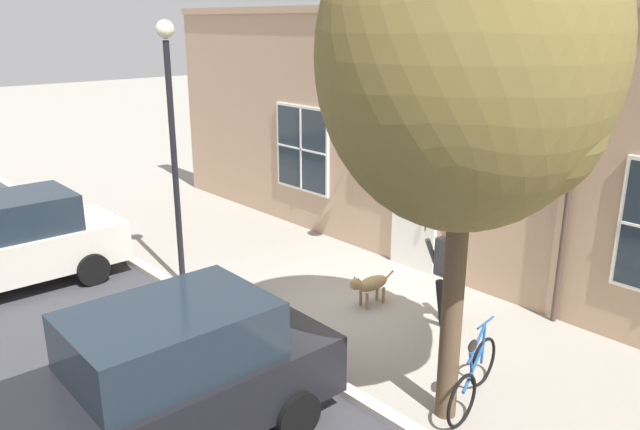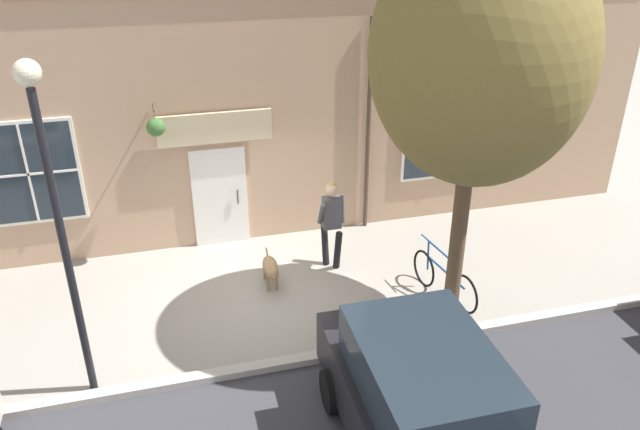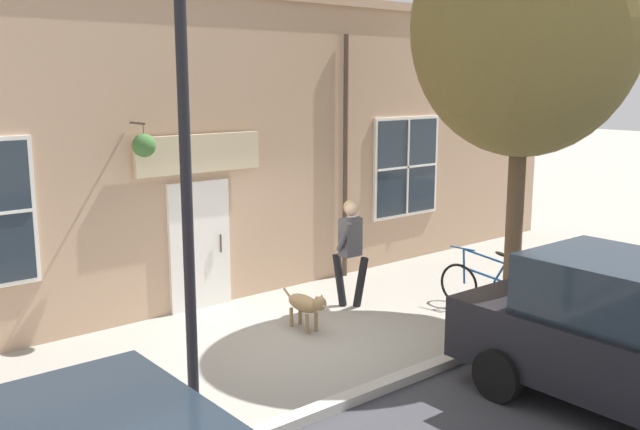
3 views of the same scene
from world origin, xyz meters
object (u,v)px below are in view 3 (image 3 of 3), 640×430
(pedestrian_walking, at_px, (350,242))
(leaning_bicycle, at_px, (489,286))
(dog_on_leash, at_px, (306,304))
(street_lamp, at_px, (185,137))
(street_tree_by_curb, at_px, (526,34))

(pedestrian_walking, xyz_separation_m, leaning_bicycle, (1.55, 1.66, -0.70))
(pedestrian_walking, distance_m, leaning_bicycle, 2.38)
(leaning_bicycle, bearing_deg, pedestrian_walking, -132.92)
(pedestrian_walking, relative_size, dog_on_leash, 1.66)
(dog_on_leash, height_order, leaning_bicycle, leaning_bicycle)
(pedestrian_walking, relative_size, street_lamp, 0.37)
(leaning_bicycle, height_order, street_lamp, street_lamp)
(dog_on_leash, xyz_separation_m, street_lamp, (1.98, -3.05, 2.76))
(street_tree_by_curb, relative_size, leaning_bicycle, 3.80)
(street_tree_by_curb, height_order, street_lamp, street_tree_by_curb)
(street_tree_by_curb, distance_m, street_lamp, 6.13)
(pedestrian_walking, bearing_deg, leaning_bicycle, 47.08)
(pedestrian_walking, height_order, street_lamp, street_lamp)
(street_tree_by_curb, bearing_deg, dog_on_leash, -117.92)
(leaning_bicycle, bearing_deg, street_tree_by_curb, -0.42)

